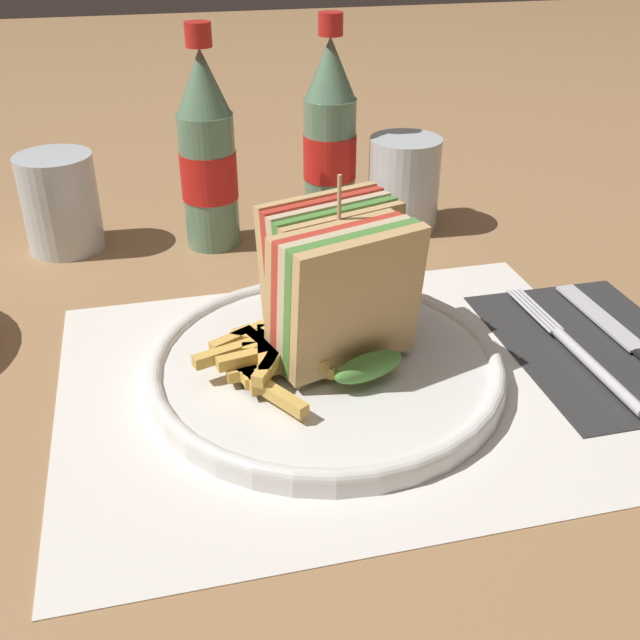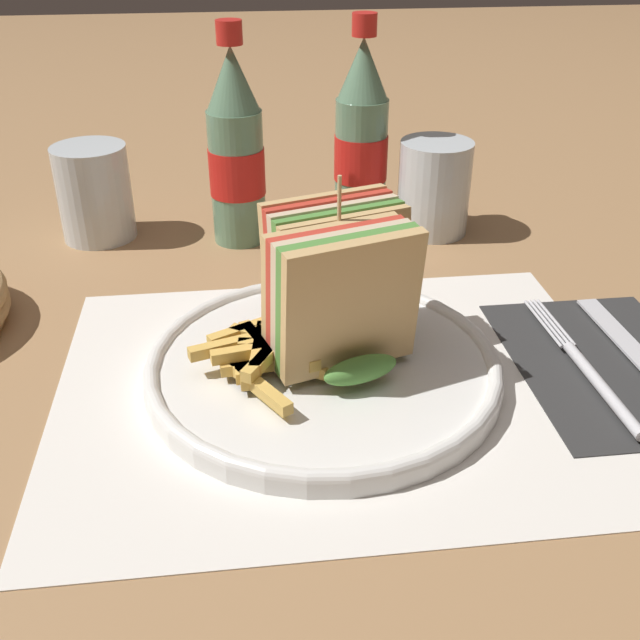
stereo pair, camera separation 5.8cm
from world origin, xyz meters
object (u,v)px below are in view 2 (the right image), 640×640
Objects in this scene: club_sandwich at (339,286)px; fork at (590,373)px; coke_bottle_near at (236,153)px; glass_far at (94,193)px; plate_main at (323,366)px; glass_near at (433,193)px; coke_bottle_far at (361,139)px.

club_sandwich reaches higher than fork.
glass_far is at bearing 170.67° from coke_bottle_near.
plate_main is 0.37m from glass_far.
coke_bottle_near is (-0.26, 0.31, 0.09)m from fork.
glass_far is (-0.15, 0.03, -0.05)m from coke_bottle_near.
club_sandwich is 0.27m from coke_bottle_near.
glass_near is at bearing 60.25° from plate_main.
glass_near reaches higher than plate_main.
coke_bottle_near is at bearing 179.18° from glass_near.
coke_bottle_far reaches higher than fork.
plate_main is 0.29m from coke_bottle_near.
fork is at bearing -49.55° from coke_bottle_near.
coke_bottle_far is (0.07, 0.29, 0.03)m from club_sandwich.
coke_bottle_far reaches higher than club_sandwich.
club_sandwich is 0.72× the size of fork.
coke_bottle_near reaches higher than fork.
coke_bottle_far is (0.14, 0.03, 0.00)m from coke_bottle_near.
glass_far is at bearing 124.94° from plate_main.
glass_near and glass_far have the same top height.
glass_far is at bearing 175.58° from glass_near.
fork is 0.87× the size of coke_bottle_far.
club_sandwich is 0.62× the size of coke_bottle_far.
coke_bottle_near is 2.22× the size of glass_far.
coke_bottle_near is at bearing 105.30° from club_sandwich.
club_sandwich reaches higher than glass_near.
coke_bottle_far is at bearing 75.38° from plate_main.
plate_main reaches higher than fork.
coke_bottle_far is 2.22× the size of glass_far.
glass_near is 0.36m from glass_far.
club_sandwich is at bearing -102.79° from coke_bottle_far.
club_sandwich is 1.39× the size of glass_far.
plate_main is 0.31m from glass_near.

